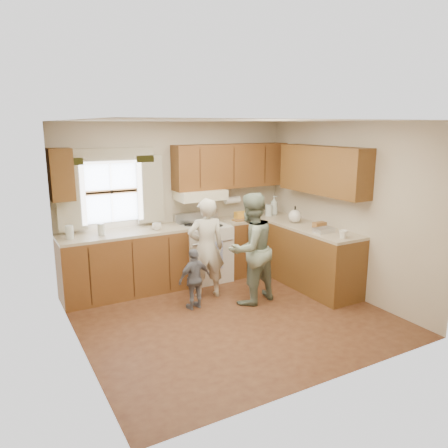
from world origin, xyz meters
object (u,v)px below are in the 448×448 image
stove (204,252)px  child (195,279)px  woman_left (206,248)px  woman_right (251,249)px

stove → child: bearing=-122.5°
stove → woman_left: 0.76m
woman_left → child: woman_left is taller
woman_left → child: bearing=55.3°
woman_right → child: woman_right is taller
child → woman_right: bearing=158.6°
woman_left → woman_right: size_ratio=0.93×
woman_right → child: (-0.78, 0.18, -0.36)m
woman_left → child: (-0.33, -0.31, -0.31)m
stove → woman_right: bearing=-81.8°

